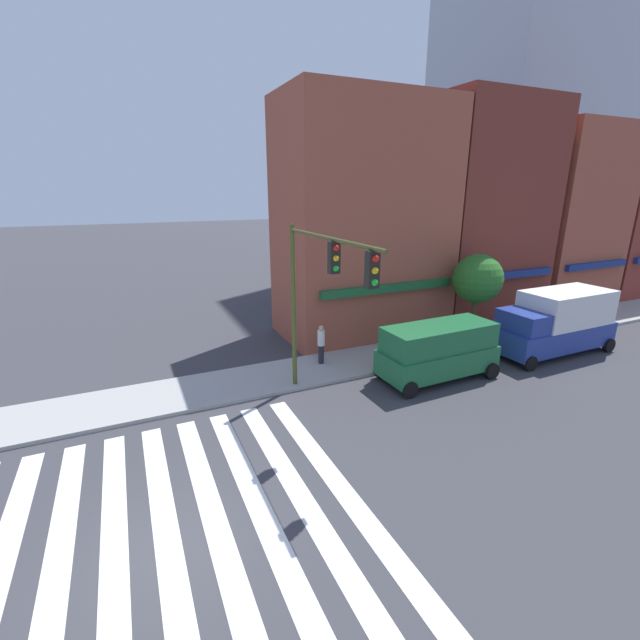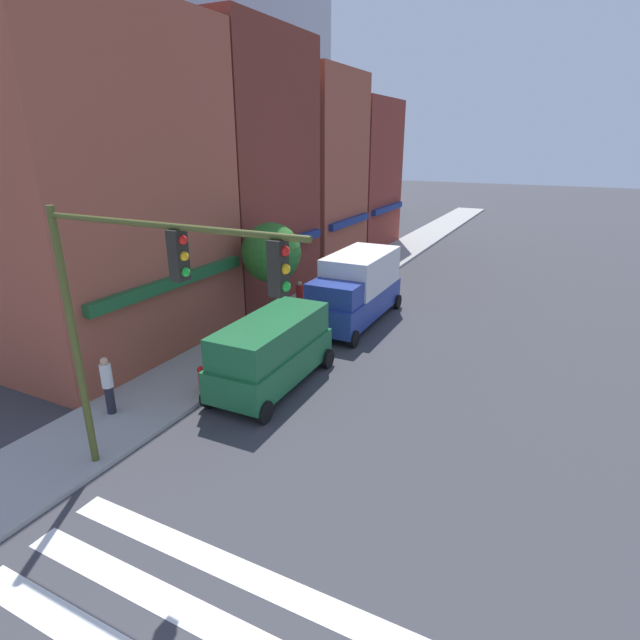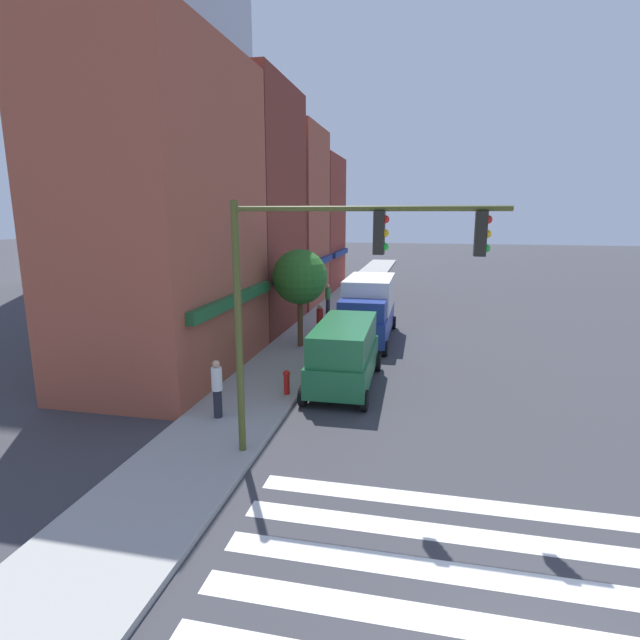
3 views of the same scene
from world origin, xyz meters
TOP-DOWN VIEW (x-y plane):
  - ground_plane at (0.00, 0.00)m, footprint 200.00×200.00m
  - sidewalk_left at (0.00, 7.50)m, footprint 120.00×3.00m
  - crosswalk_stripes at (-0.00, 0.00)m, footprint 9.39×10.80m
  - storefront_row at (21.80, 11.50)m, footprint 30.33×5.30m
  - traffic_signal at (5.53, 4.13)m, footprint 0.32×6.24m
  - van_green at (11.23, 4.70)m, footprint 5.04×2.22m
  - box_truck_blue at (18.26, 4.70)m, footprint 6.22×2.42m
  - pedestrian_white_shirt at (7.37, 7.87)m, footprint 0.32×0.32m
  - pedestrian_red_jacket at (16.97, 6.84)m, footprint 0.32×0.32m
  - pedestrian_green_top at (23.68, 7.79)m, footprint 0.32×0.32m
  - fire_hydrant at (9.67, 6.40)m, footprint 0.24×0.24m
  - street_tree at (15.80, 7.50)m, footprint 2.46×2.46m

SIDE VIEW (x-z plane):
  - ground_plane at x=0.00m, z-range 0.00..0.00m
  - crosswalk_stripes at x=0.00m, z-range 0.00..0.01m
  - sidewalk_left at x=0.00m, z-range 0.00..0.15m
  - fire_hydrant at x=9.67m, z-range 0.19..1.03m
  - pedestrian_white_shirt at x=7.37m, z-range 0.19..1.96m
  - pedestrian_red_jacket at x=16.97m, z-range 0.19..1.96m
  - pedestrian_green_top at x=23.68m, z-range 0.19..1.96m
  - van_green at x=11.23m, z-range 0.12..2.46m
  - box_truck_blue at x=18.26m, z-range 0.07..3.11m
  - street_tree at x=15.80m, z-range 1.11..5.54m
  - traffic_signal at x=5.53m, z-range 1.50..7.94m
  - storefront_row at x=21.80m, z-range -0.40..12.12m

